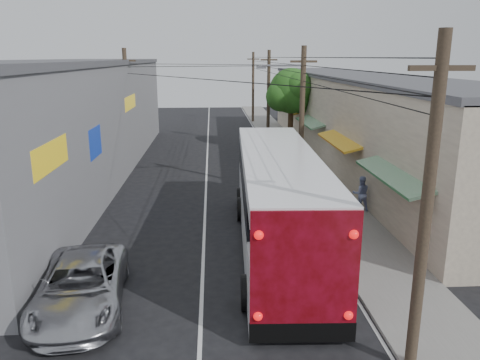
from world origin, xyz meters
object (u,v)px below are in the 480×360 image
object	(u,v)px
jeepney	(81,286)
pedestrian_near	(304,181)
parked_car_mid	(271,152)
coach_bus	(278,199)
parked_suv	(289,182)
parked_car_far	(262,140)
pedestrian_far	(361,194)

from	to	relation	value
jeepney	pedestrian_near	size ratio (longest dim) A/B	3.73
jeepney	parked_car_mid	xyz separation A→B (m)	(8.20, 19.92, 0.05)
coach_bus	parked_suv	size ratio (longest dim) A/B	2.60
jeepney	parked_car_mid	distance (m)	21.54
parked_suv	pedestrian_near	size ratio (longest dim) A/B	3.59
parked_car_far	pedestrian_near	distance (m)	14.37
jeepney	pedestrian_far	world-z (taller)	pedestrian_far
coach_bus	parked_car_far	bearing A→B (deg)	87.87
coach_bus	pedestrian_near	distance (m)	7.52
coach_bus	jeepney	bearing A→B (deg)	-144.11
jeepney	pedestrian_near	bearing A→B (deg)	45.19
jeepney	parked_car_far	size ratio (longest dim) A/B	1.40
jeepney	parked_suv	world-z (taller)	parked_suv
parked_car_mid	jeepney	bearing A→B (deg)	-106.98
coach_bus	parked_car_mid	xyz separation A→B (m)	(1.65, 15.57, -1.21)
coach_bus	parked_car_mid	bearing A→B (deg)	86.24
parked_car_far	pedestrian_far	distance (m)	17.59
parked_car_far	pedestrian_far	world-z (taller)	pedestrian_far
parked_suv	parked_car_mid	size ratio (longest dim) A/B	1.11
jeepney	parked_car_mid	bearing A→B (deg)	61.18
jeepney	pedestrian_far	size ratio (longest dim) A/B	3.13
parked_car_far	pedestrian_near	bearing A→B (deg)	-87.00
parked_car_mid	pedestrian_far	size ratio (longest dim) A/B	2.72
parked_car_mid	pedestrian_near	world-z (taller)	parked_car_mid
jeepney	parked_suv	distance (m)	14.25
jeepney	pedestrian_near	xyz separation A→B (m)	(9.00, 11.37, 0.09)
coach_bus	pedestrian_near	bearing A→B (deg)	73.04
parked_suv	parked_car_mid	distance (m)	8.26
parked_suv	pedestrian_near	xyz separation A→B (m)	(0.80, -0.29, 0.09)
parked_suv	pedestrian_far	bearing A→B (deg)	-41.34
coach_bus	parked_car_far	xyz separation A→B (m)	(1.65, 21.36, -1.37)
coach_bus	pedestrian_far	distance (m)	6.24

